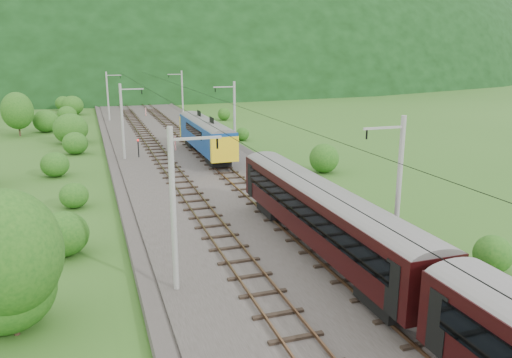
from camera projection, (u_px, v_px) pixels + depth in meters
name	position (u px, v px, depth m)	size (l,w,h in m)	color
ground	(293.00, 276.00, 26.49)	(600.00, 600.00, 0.00)	#2E591B
railbed	(239.00, 216.00, 35.62)	(14.00, 220.00, 0.30)	#38332D
track_left	(206.00, 217.00, 34.82)	(2.40, 220.00, 0.27)	brown
track_right	(270.00, 210.00, 36.32)	(2.40, 220.00, 0.27)	brown
catenary_left	(123.00, 120.00, 52.80)	(2.54, 192.28, 8.00)	gray
catenary_right	(234.00, 115.00, 56.61)	(2.54, 192.28, 8.00)	gray
overhead_wires	(238.00, 119.00, 33.89)	(4.83, 198.00, 0.03)	black
mountain_main	(103.00, 73.00, 264.89)	(504.00, 360.00, 244.00)	black
hazard_post_near	(175.00, 143.00, 58.28)	(0.17, 0.17, 1.63)	red
hazard_post_far	(146.00, 112.00, 89.03)	(0.15, 0.15, 1.45)	red
signal	(138.00, 147.00, 54.38)	(0.22, 0.22, 1.98)	black
vegetation_left	(28.00, 182.00, 36.02)	(12.10, 147.04, 6.39)	#1B4D14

